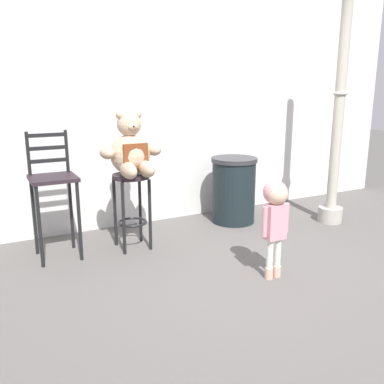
{
  "coord_description": "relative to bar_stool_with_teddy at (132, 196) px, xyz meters",
  "views": [
    {
      "loc": [
        -2.03,
        -2.57,
        1.57
      ],
      "look_at": [
        -0.3,
        0.73,
        0.65
      ],
      "focal_mm": 39.03,
      "sensor_mm": 36.0,
      "label": 1
    }
  ],
  "objects": [
    {
      "name": "ground_plane",
      "position": [
        0.71,
        -1.25,
        -0.53
      ],
      "size": [
        24.0,
        24.0,
        0.0
      ],
      "primitive_type": "plane",
      "color": "#595653"
    },
    {
      "name": "building_wall",
      "position": [
        0.71,
        0.86,
        1.14
      ],
      "size": [
        7.01,
        0.3,
        3.35
      ],
      "primitive_type": "cube",
      "color": "silver",
      "rests_on": "ground_plane"
    },
    {
      "name": "bar_stool_with_teddy",
      "position": [
        0.0,
        0.0,
        0.0
      ],
      "size": [
        0.36,
        0.36,
        0.76
      ],
      "color": "black",
      "rests_on": "ground_plane"
    },
    {
      "name": "teddy_bear",
      "position": [
        -0.0,
        -0.03,
        0.45
      ],
      "size": [
        0.6,
        0.54,
        0.62
      ],
      "color": "tan",
      "rests_on": "bar_stool_with_teddy"
    },
    {
      "name": "child_walking",
      "position": [
        0.82,
        -1.22,
        0.08
      ],
      "size": [
        0.27,
        0.21,
        0.85
      ],
      "rotation": [
        0.0,
        0.0,
        -2.91
      ],
      "color": "#D0A793",
      "rests_on": "ground_plane"
    },
    {
      "name": "trash_bin",
      "position": [
        1.37,
        0.24,
        -0.14
      ],
      "size": [
        0.54,
        0.54,
        0.78
      ],
      "color": "black",
      "rests_on": "ground_plane"
    },
    {
      "name": "lamppost",
      "position": [
        2.41,
        -0.31,
        0.49
      ],
      "size": [
        0.28,
        0.28,
        2.61
      ],
      "color": "#A5A196",
      "rests_on": "ground_plane"
    },
    {
      "name": "bar_chair_empty",
      "position": [
        -0.72,
        0.12,
        0.16
      ],
      "size": [
        0.41,
        0.41,
        1.19
      ],
      "color": "black",
      "rests_on": "ground_plane"
    }
  ]
}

